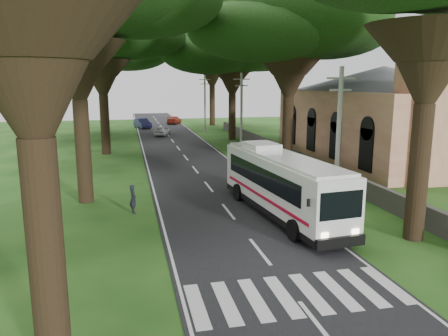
# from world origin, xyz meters

# --- Properties ---
(ground) EXTENTS (140.00, 140.00, 0.00)m
(ground) POSITION_xyz_m (0.00, 0.00, 0.00)
(ground) COLOR #184213
(ground) RESTS_ON ground
(road) EXTENTS (8.00, 120.00, 0.04)m
(road) POSITION_xyz_m (0.00, 25.00, 0.01)
(road) COLOR black
(road) RESTS_ON ground
(crosswalk) EXTENTS (8.00, 3.00, 0.01)m
(crosswalk) POSITION_xyz_m (0.00, -2.00, 0.00)
(crosswalk) COLOR silver
(crosswalk) RESTS_ON ground
(property_wall) EXTENTS (0.35, 50.00, 1.20)m
(property_wall) POSITION_xyz_m (9.00, 24.00, 0.60)
(property_wall) COLOR #383533
(property_wall) RESTS_ON ground
(church) EXTENTS (14.00, 24.00, 11.60)m
(church) POSITION_xyz_m (17.86, 21.55, 4.91)
(church) COLOR #BD715C
(church) RESTS_ON ground
(pole_near) EXTENTS (1.60, 0.24, 8.00)m
(pole_near) POSITION_xyz_m (5.50, 6.00, 4.18)
(pole_near) COLOR gray
(pole_near) RESTS_ON ground
(pole_mid) EXTENTS (1.60, 0.24, 8.00)m
(pole_mid) POSITION_xyz_m (5.50, 26.00, 4.18)
(pole_mid) COLOR gray
(pole_mid) RESTS_ON ground
(pole_far) EXTENTS (1.60, 0.24, 8.00)m
(pole_far) POSITION_xyz_m (5.50, 46.00, 4.18)
(pole_far) COLOR gray
(pole_far) RESTS_ON ground
(tree_l_midb) EXTENTS (14.11, 14.11, 15.06)m
(tree_l_midb) POSITION_xyz_m (-7.50, 30.00, 11.93)
(tree_l_midb) COLOR black
(tree_l_midb) RESTS_ON ground
(tree_l_far) EXTENTS (16.17, 16.17, 15.12)m
(tree_l_far) POSITION_xyz_m (-8.50, 48.00, 11.61)
(tree_l_far) COLOR black
(tree_l_far) RESTS_ON ground
(tree_r_mida) EXTENTS (15.96, 15.96, 15.53)m
(tree_r_mida) POSITION_xyz_m (8.00, 20.00, 12.05)
(tree_r_mida) COLOR black
(tree_r_mida) RESTS_ON ground
(tree_r_midb) EXTENTS (16.20, 16.20, 14.92)m
(tree_r_midb) POSITION_xyz_m (7.50, 38.00, 11.41)
(tree_r_midb) COLOR black
(tree_r_midb) RESTS_ON ground
(tree_r_far) EXTENTS (13.44, 13.44, 15.96)m
(tree_r_far) POSITION_xyz_m (8.50, 56.00, 12.91)
(tree_r_far) COLOR black
(tree_r_far) RESTS_ON ground
(coach_bus) EXTENTS (3.57, 11.56, 3.35)m
(coach_bus) POSITION_xyz_m (2.69, 6.83, 1.80)
(coach_bus) COLOR white
(coach_bus) RESTS_ON ground
(distant_car_a) EXTENTS (2.61, 4.10, 1.30)m
(distant_car_a) POSITION_xyz_m (-0.80, 43.55, 0.68)
(distant_car_a) COLOR #BCBBC1
(distant_car_a) RESTS_ON road
(distant_car_b) EXTENTS (2.78, 4.83, 1.51)m
(distant_car_b) POSITION_xyz_m (-3.00, 53.67, 0.78)
(distant_car_b) COLOR navy
(distant_car_b) RESTS_ON road
(distant_car_c) EXTENTS (3.19, 4.78, 1.29)m
(distant_car_c) POSITION_xyz_m (2.56, 59.70, 0.67)
(distant_car_c) COLOR maroon
(distant_car_c) RESTS_ON road
(pedestrian) EXTENTS (0.50, 0.66, 1.62)m
(pedestrian) POSITION_xyz_m (-5.22, 8.95, 0.81)
(pedestrian) COLOR black
(pedestrian) RESTS_ON ground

